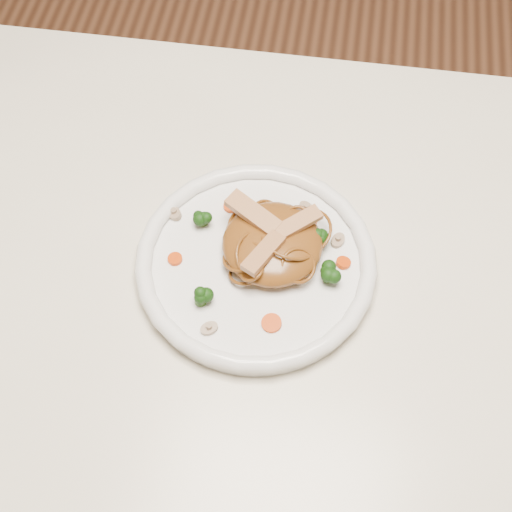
# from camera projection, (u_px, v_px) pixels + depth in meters

# --- Properties ---
(ground) EXTENTS (4.00, 4.00, 0.00)m
(ground) POSITION_uv_depth(u_px,v_px,m) (276.00, 476.00, 1.50)
(ground) COLOR #4F2C1B
(ground) RESTS_ON ground
(table) EXTENTS (1.20, 0.80, 0.75)m
(table) POSITION_uv_depth(u_px,v_px,m) (287.00, 336.00, 0.94)
(table) COLOR beige
(table) RESTS_ON ground
(plate) EXTENTS (0.28, 0.28, 0.02)m
(plate) POSITION_uv_depth(u_px,v_px,m) (256.00, 266.00, 0.88)
(plate) COLOR white
(plate) RESTS_ON table
(noodle_mound) EXTENTS (0.15, 0.15, 0.04)m
(noodle_mound) POSITION_uv_depth(u_px,v_px,m) (272.00, 244.00, 0.86)
(noodle_mound) COLOR brown
(noodle_mound) RESTS_ON plate
(chicken_a) EXTENTS (0.06, 0.05, 0.01)m
(chicken_a) POSITION_uv_depth(u_px,v_px,m) (298.00, 223.00, 0.85)
(chicken_a) COLOR tan
(chicken_a) RESTS_ON noodle_mound
(chicken_b) EXTENTS (0.07, 0.06, 0.01)m
(chicken_b) POSITION_uv_depth(u_px,v_px,m) (253.00, 213.00, 0.86)
(chicken_b) COLOR tan
(chicken_b) RESTS_ON noodle_mound
(chicken_c) EXTENTS (0.05, 0.06, 0.01)m
(chicken_c) POSITION_uv_depth(u_px,v_px,m) (263.00, 253.00, 0.83)
(chicken_c) COLOR tan
(chicken_c) RESTS_ON noodle_mound
(broccoli_0) EXTENTS (0.03, 0.03, 0.03)m
(broccoli_0) POSITION_uv_depth(u_px,v_px,m) (316.00, 234.00, 0.87)
(broccoli_0) COLOR #17400D
(broccoli_0) RESTS_ON plate
(broccoli_1) EXTENTS (0.04, 0.04, 0.03)m
(broccoli_1) POSITION_uv_depth(u_px,v_px,m) (202.00, 214.00, 0.88)
(broccoli_1) COLOR #17400D
(broccoli_1) RESTS_ON plate
(broccoli_2) EXTENTS (0.04, 0.04, 0.03)m
(broccoli_2) POSITION_uv_depth(u_px,v_px,m) (200.00, 295.00, 0.83)
(broccoli_2) COLOR #17400D
(broccoli_2) RESTS_ON plate
(broccoli_3) EXTENTS (0.03, 0.03, 0.03)m
(broccoli_3) POSITION_uv_depth(u_px,v_px,m) (328.00, 272.00, 0.85)
(broccoli_3) COLOR #17400D
(broccoli_3) RESTS_ON plate
(carrot_0) EXTENTS (0.02, 0.02, 0.00)m
(carrot_0) POSITION_uv_depth(u_px,v_px,m) (309.00, 222.00, 0.90)
(carrot_0) COLOR #C74307
(carrot_0) RESTS_ON plate
(carrot_1) EXTENTS (0.02, 0.02, 0.00)m
(carrot_1) POSITION_uv_depth(u_px,v_px,m) (175.00, 259.00, 0.87)
(carrot_1) COLOR #C74307
(carrot_1) RESTS_ON plate
(carrot_2) EXTENTS (0.02, 0.02, 0.00)m
(carrot_2) POSITION_uv_depth(u_px,v_px,m) (343.00, 263.00, 0.87)
(carrot_2) COLOR #C74307
(carrot_2) RESTS_ON plate
(carrot_3) EXTENTS (0.02, 0.02, 0.00)m
(carrot_3) POSITION_uv_depth(u_px,v_px,m) (231.00, 206.00, 0.91)
(carrot_3) COLOR #C74307
(carrot_3) RESTS_ON plate
(carrot_4) EXTENTS (0.03, 0.03, 0.00)m
(carrot_4) POSITION_uv_depth(u_px,v_px,m) (271.00, 323.00, 0.82)
(carrot_4) COLOR #C74307
(carrot_4) RESTS_ON plate
(mushroom_0) EXTENTS (0.03, 0.03, 0.01)m
(mushroom_0) POSITION_uv_depth(u_px,v_px,m) (209.00, 328.00, 0.82)
(mushroom_0) COLOR tan
(mushroom_0) RESTS_ON plate
(mushroom_1) EXTENTS (0.03, 0.03, 0.01)m
(mushroom_1) POSITION_uv_depth(u_px,v_px,m) (338.00, 241.00, 0.88)
(mushroom_1) COLOR tan
(mushroom_1) RESTS_ON plate
(mushroom_2) EXTENTS (0.03, 0.03, 0.01)m
(mushroom_2) POSITION_uv_depth(u_px,v_px,m) (174.00, 213.00, 0.90)
(mushroom_2) COLOR tan
(mushroom_2) RESTS_ON plate
(mushroom_3) EXTENTS (0.03, 0.03, 0.01)m
(mushroom_3) POSITION_uv_depth(u_px,v_px,m) (306.00, 208.00, 0.91)
(mushroom_3) COLOR tan
(mushroom_3) RESTS_ON plate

